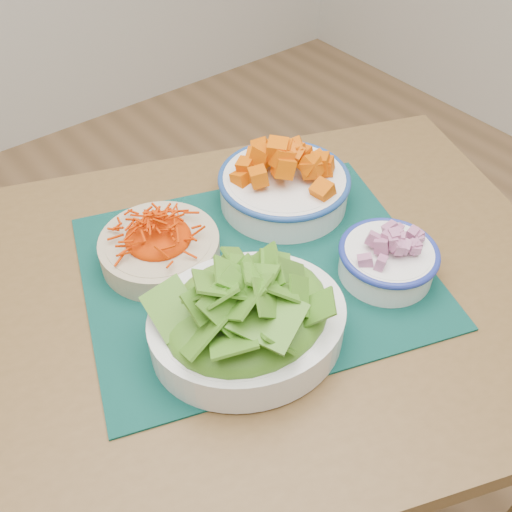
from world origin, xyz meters
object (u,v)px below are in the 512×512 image
(carrot_bowl, at_px, (159,243))
(onion_bowl, at_px, (388,256))
(table, at_px, (220,336))
(lettuce_bowl, at_px, (247,313))
(placemat, at_px, (256,270))
(squash_bowl, at_px, (284,179))

(carrot_bowl, relative_size, onion_bowl, 1.44)
(table, height_order, carrot_bowl, carrot_bowl)
(carrot_bowl, distance_m, lettuce_bowl, 0.22)
(table, xyz_separation_m, lettuce_bowl, (-0.02, -0.10, 0.17))
(placemat, height_order, onion_bowl, onion_bowl)
(carrot_bowl, xyz_separation_m, lettuce_bowl, (0.01, -0.22, 0.02))
(placemat, distance_m, carrot_bowl, 0.16)
(lettuce_bowl, bearing_deg, carrot_bowl, 111.69)
(carrot_bowl, bearing_deg, placemat, -46.82)
(table, height_order, placemat, placemat)
(placemat, height_order, lettuce_bowl, lettuce_bowl)
(squash_bowl, distance_m, onion_bowl, 0.24)
(table, xyz_separation_m, carrot_bowl, (-0.03, 0.12, 0.14))
(squash_bowl, bearing_deg, onion_bowl, -87.09)
(lettuce_bowl, bearing_deg, placemat, 65.71)
(placemat, bearing_deg, carrot_bowl, 152.25)
(squash_bowl, relative_size, lettuce_bowl, 0.89)
(table, bearing_deg, squash_bowl, 46.64)
(table, bearing_deg, placemat, 22.88)
(onion_bowl, bearing_deg, placemat, 139.78)
(squash_bowl, bearing_deg, placemat, -144.08)
(onion_bowl, bearing_deg, table, 151.11)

